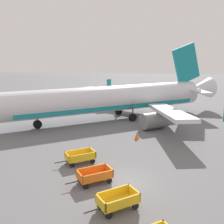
{
  "coord_description": "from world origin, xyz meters",
  "views": [
    {
      "loc": [
        0.89,
        -17.81,
        9.5
      ],
      "look_at": [
        -2.25,
        11.37,
        2.8
      ],
      "focal_mm": 41.02,
      "sensor_mm": 36.0,
      "label": 1
    }
  ],
  "objects": [
    {
      "name": "airplane",
      "position": [
        -2.38,
        19.08,
        3.05
      ],
      "size": [
        33.69,
        28.19,
        11.34
      ],
      "color": "silver",
      "rests_on": "ground"
    },
    {
      "name": "baggage_cart_third_in_row",
      "position": [
        -2.29,
        -0.45,
        0.6
      ],
      "size": [
        3.39,
        2.54,
        1.07
      ],
      "color": "orange",
      "rests_on": "ground"
    },
    {
      "name": "traffic_cone_near_plane",
      "position": [
        0.72,
        10.06,
        0.36
      ],
      "size": [
        0.55,
        0.55,
        0.72
      ],
      "primitive_type": "cone",
      "color": "orange",
      "rests_on": "ground"
    },
    {
      "name": "baggage_cart_fourth_in_row",
      "position": [
        -4.18,
        2.95,
        0.6
      ],
      "size": [
        3.39,
        2.53,
        1.07
      ],
      "color": "gold",
      "rests_on": "ground"
    },
    {
      "name": "ground_plane",
      "position": [
        0.0,
        0.0,
        0.0
      ],
      "size": [
        220.0,
        220.0,
        0.0
      ],
      "primitive_type": "plane",
      "color": "slate"
    },
    {
      "name": "baggage_cart_second_in_row",
      "position": [
        -0.28,
        -3.58,
        0.6
      ],
      "size": [
        3.33,
        2.65,
        1.07
      ],
      "color": "gold",
      "rests_on": "ground"
    }
  ]
}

